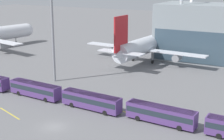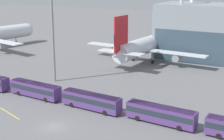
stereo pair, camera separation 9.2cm
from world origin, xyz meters
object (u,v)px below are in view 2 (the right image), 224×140
at_px(shuttle_bus_2, 35,89).
at_px(floodlight_mast, 52,17).
at_px(airliner_at_gate_far, 144,46).
at_px(shuttle_bus_3, 91,100).
at_px(shuttle_bus_4, 161,114).

bearing_deg(shuttle_bus_2, floodlight_mast, 111.63).
relative_size(airliner_at_gate_far, floodlight_mast, 1.50).
height_order(shuttle_bus_2, shuttle_bus_3, same).
distance_m(airliner_at_gate_far, floodlight_mast, 34.68).
height_order(shuttle_bus_2, shuttle_bus_4, same).
relative_size(shuttle_bus_3, shuttle_bus_4, 1.00).
distance_m(shuttle_bus_3, floodlight_mast, 26.63).
height_order(shuttle_bus_2, floodlight_mast, floodlight_mast).
distance_m(shuttle_bus_2, shuttle_bus_3, 14.81).
distance_m(shuttle_bus_2, shuttle_bus_4, 29.61).
xyz_separation_m(airliner_at_gate_far, shuttle_bus_3, (6.82, -42.94, -3.21)).
bearing_deg(floodlight_mast, shuttle_bus_3, -33.53).
bearing_deg(airliner_at_gate_far, shuttle_bus_3, -166.92).
xyz_separation_m(airliner_at_gate_far, floodlight_mast, (-11.81, -30.60, 11.28)).
bearing_deg(airliner_at_gate_far, shuttle_bus_2, 173.43).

